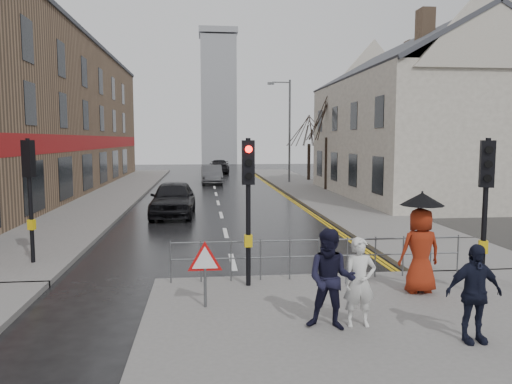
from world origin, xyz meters
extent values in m
plane|color=black|center=(0.00, 0.00, 0.00)|extent=(120.00, 120.00, 0.00)
cube|color=#605E5B|center=(3.00, -3.50, 0.07)|extent=(10.00, 9.00, 0.14)
cube|color=#605E5B|center=(-6.50, 23.00, 0.07)|extent=(4.00, 44.00, 0.14)
cube|color=#605E5B|center=(6.50, 25.00, 0.07)|extent=(4.00, 40.00, 0.14)
cube|color=#605E5B|center=(6.50, 3.00, 0.07)|extent=(4.00, 4.20, 0.14)
cube|color=#82654B|center=(-12.00, 22.00, 5.00)|extent=(8.00, 42.00, 10.00)
cube|color=beige|center=(12.00, 18.00, 3.50)|extent=(9.00, 16.00, 7.00)
cube|color=#82654B|center=(10.50, 14.00, 9.20)|extent=(0.70, 0.90, 1.80)
cube|color=#82654B|center=(13.20, 22.00, 9.20)|extent=(0.70, 0.90, 1.80)
cube|color=#92959A|center=(1.50, 62.00, 9.00)|extent=(5.00, 5.00, 18.00)
cylinder|color=black|center=(0.20, 0.20, 1.84)|extent=(0.11, 0.11, 3.40)
cube|color=black|center=(0.20, 0.20, 2.99)|extent=(0.28, 0.22, 1.00)
cylinder|color=#FF0C07|center=(0.20, 0.06, 3.29)|extent=(0.16, 0.04, 0.16)
cylinder|color=black|center=(0.20, 0.06, 2.99)|extent=(0.16, 0.04, 0.16)
cylinder|color=black|center=(0.20, 0.06, 2.69)|extent=(0.16, 0.04, 0.16)
cube|color=gold|center=(0.20, 0.20, 1.19)|extent=(0.18, 0.14, 0.28)
cylinder|color=black|center=(5.20, -1.00, 1.84)|extent=(0.11, 0.11, 3.40)
cube|color=black|center=(5.20, -1.00, 2.99)|extent=(0.34, 0.30, 1.00)
cylinder|color=black|center=(5.15, -1.13, 3.29)|extent=(0.16, 0.09, 0.16)
cylinder|color=black|center=(5.15, -1.13, 2.99)|extent=(0.16, 0.09, 0.16)
cylinder|color=black|center=(5.15, -1.13, 2.69)|extent=(0.16, 0.09, 0.16)
cube|color=gold|center=(5.20, -1.00, 1.19)|extent=(0.22, 0.19, 0.28)
cylinder|color=black|center=(-5.50, 3.00, 1.84)|extent=(0.11, 0.11, 3.40)
cube|color=black|center=(-5.50, 3.00, 2.99)|extent=(0.34, 0.30, 1.00)
cylinder|color=black|center=(-5.45, 3.13, 3.29)|extent=(0.16, 0.09, 0.16)
cylinder|color=black|center=(-5.45, 3.13, 2.99)|extent=(0.16, 0.09, 0.16)
cylinder|color=black|center=(-5.45, 3.13, 2.69)|extent=(0.16, 0.09, 0.16)
cube|color=gold|center=(-5.50, 3.00, 1.19)|extent=(0.22, 0.19, 0.28)
cylinder|color=#595B5E|center=(-1.60, 0.60, 0.64)|extent=(0.04, 0.04, 1.00)
cylinder|color=#595B5E|center=(5.50, 0.60, 0.64)|extent=(0.04, 0.04, 1.00)
cylinder|color=#595B5E|center=(1.95, 0.60, 1.09)|extent=(7.10, 0.04, 0.04)
cylinder|color=#595B5E|center=(1.95, 0.60, 0.69)|extent=(7.10, 0.04, 0.04)
cylinder|color=#595B5E|center=(-0.80, -1.20, 0.56)|extent=(0.06, 0.06, 0.85)
cylinder|color=red|center=(-0.80, -1.20, 1.09)|extent=(0.80, 0.03, 0.80)
cylinder|color=white|center=(-0.80, -1.22, 1.09)|extent=(0.60, 0.03, 0.60)
cylinder|color=#595B5E|center=(6.00, 28.00, 4.14)|extent=(0.16, 0.16, 8.00)
cylinder|color=#595B5E|center=(5.30, 28.00, 7.94)|extent=(1.40, 0.10, 0.10)
cube|color=#595B5E|center=(4.50, 28.00, 7.84)|extent=(0.50, 0.25, 0.18)
cylinder|color=#2D2119|center=(7.50, 22.00, 1.89)|extent=(0.26, 0.26, 3.50)
cylinder|color=#2D2119|center=(8.00, 30.00, 1.64)|extent=(0.26, 0.26, 3.00)
imported|color=silver|center=(1.96, -2.52, 0.95)|extent=(0.60, 0.40, 1.62)
imported|color=black|center=(1.42, -2.60, 1.04)|extent=(1.06, 0.94, 1.80)
imported|color=maroon|center=(3.91, -0.72, 1.08)|extent=(0.95, 0.65, 1.88)
cylinder|color=black|center=(3.91, -0.72, 1.18)|extent=(0.02, 0.02, 2.08)
cone|color=black|center=(3.91, -0.72, 2.22)|extent=(0.96, 0.96, 0.28)
imported|color=black|center=(3.63, -3.41, 0.97)|extent=(0.98, 0.42, 1.66)
imported|color=black|center=(-2.20, 12.00, 0.81)|extent=(2.05, 4.79, 1.61)
imported|color=#404245|center=(-0.14, 28.58, 0.74)|extent=(1.68, 4.52, 1.48)
imported|color=black|center=(0.85, 40.68, 0.71)|extent=(2.05, 4.94, 1.43)
camera|label=1|loc=(-0.82, -11.03, 3.51)|focal=35.00mm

